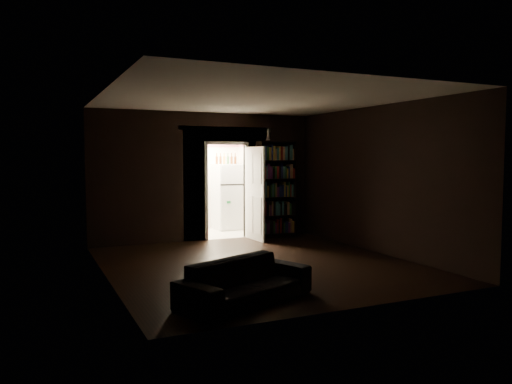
# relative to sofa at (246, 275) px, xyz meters

# --- Properties ---
(ground) EXTENTS (5.50, 5.50, 0.00)m
(ground) POSITION_rel_sofa_xyz_m (1.09, 1.95, -0.35)
(ground) COLOR black
(ground) RESTS_ON ground
(room_walls) EXTENTS (5.02, 5.61, 2.84)m
(room_walls) POSITION_rel_sofa_xyz_m (1.08, 3.03, 1.33)
(room_walls) COLOR black
(room_walls) RESTS_ON ground
(kitchen_alcove) EXTENTS (2.20, 1.80, 2.60)m
(kitchen_alcove) POSITION_rel_sofa_xyz_m (1.59, 5.82, 0.86)
(kitchen_alcove) COLOR beige
(kitchen_alcove) RESTS_ON ground
(sofa) EXTENTS (2.00, 1.44, 0.70)m
(sofa) POSITION_rel_sofa_xyz_m (0.00, 0.00, 0.00)
(sofa) COLOR black
(sofa) RESTS_ON ground
(bookshelf) EXTENTS (0.95, 0.66, 2.20)m
(bookshelf) POSITION_rel_sofa_xyz_m (2.75, 4.54, 0.75)
(bookshelf) COLOR black
(bookshelf) RESTS_ON ground
(refrigerator) EXTENTS (0.83, 0.78, 1.65)m
(refrigerator) POSITION_rel_sofa_xyz_m (2.19, 6.06, 0.47)
(refrigerator) COLOR silver
(refrigerator) RESTS_ON ground
(door) EXTENTS (0.09, 0.85, 2.05)m
(door) POSITION_rel_sofa_xyz_m (2.08, 4.26, 0.67)
(door) COLOR silver
(door) RESTS_ON ground
(figurine) EXTENTS (0.10, 0.10, 0.26)m
(figurine) POSITION_rel_sofa_xyz_m (2.51, 4.47, 1.98)
(figurine) COLOR silver
(figurine) RESTS_ON bookshelf
(bottles) EXTENTS (0.69, 0.12, 0.28)m
(bottles) POSITION_rel_sofa_xyz_m (2.12, 6.09, 1.44)
(bottles) COLOR black
(bottles) RESTS_ON refrigerator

